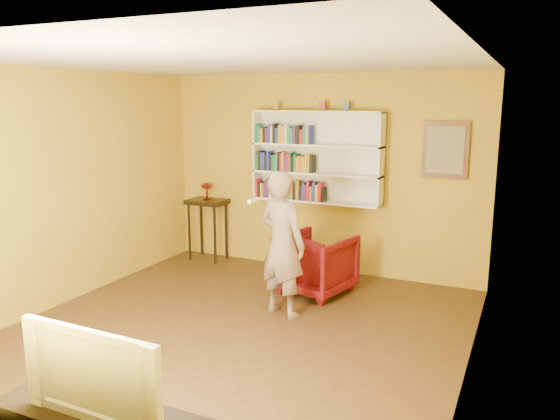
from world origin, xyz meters
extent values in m
cube|color=#422C15|center=(0.00, 0.00, -0.06)|extent=(5.30, 5.80, 0.12)
cube|color=#B49221|center=(0.00, 2.52, 1.35)|extent=(5.30, 0.04, 2.70)
cube|color=#B49221|center=(-2.27, 0.00, 1.35)|extent=(0.04, 5.80, 2.70)
cube|color=#B49221|center=(2.27, 0.00, 1.35)|extent=(0.04, 5.80, 2.70)
cube|color=silver|center=(0.00, 0.00, 2.73)|extent=(5.30, 5.80, 0.06)
cube|color=white|center=(0.00, 2.48, 1.60)|extent=(1.80, 0.03, 1.20)
cube|color=white|center=(-0.89, 2.35, 1.60)|extent=(0.03, 0.28, 1.20)
cube|color=white|center=(0.89, 2.35, 1.60)|extent=(0.03, 0.28, 1.20)
cube|color=white|center=(0.00, 2.35, 1.00)|extent=(1.80, 0.28, 0.03)
cube|color=white|center=(0.00, 2.35, 1.38)|extent=(1.80, 0.28, 0.03)
cube|color=white|center=(0.00, 2.35, 1.76)|extent=(1.80, 0.28, 0.03)
cube|color=white|center=(0.00, 2.35, 2.20)|extent=(1.80, 0.28, 0.03)
cube|color=red|center=(-0.85, 2.30, 1.14)|extent=(0.02, 0.16, 0.25)
cube|color=black|center=(-0.81, 2.31, 1.12)|extent=(0.04, 0.18, 0.20)
cube|color=gold|center=(-0.77, 2.31, 1.11)|extent=(0.04, 0.19, 0.20)
cube|color=#4B2062|center=(-0.72, 2.31, 1.12)|extent=(0.04, 0.19, 0.21)
cube|color=#4B2062|center=(-0.68, 2.29, 1.15)|extent=(0.04, 0.15, 0.27)
cube|color=white|center=(-0.63, 2.31, 1.12)|extent=(0.04, 0.18, 0.21)
cube|color=gold|center=(-0.59, 2.30, 1.14)|extent=(0.02, 0.17, 0.26)
cube|color=gold|center=(-0.55, 2.29, 1.13)|extent=(0.04, 0.14, 0.23)
cube|color=#186E3E|center=(-0.52, 2.29, 1.11)|extent=(0.03, 0.14, 0.19)
cube|color=#227F76|center=(-0.49, 2.30, 1.14)|extent=(0.02, 0.15, 0.26)
cube|color=#22309D|center=(-0.45, 2.29, 1.14)|extent=(0.04, 0.14, 0.26)
cube|color=#22309D|center=(-0.41, 2.31, 1.13)|extent=(0.03, 0.18, 0.23)
cube|color=#A0711D|center=(-0.38, 2.31, 1.14)|extent=(0.03, 0.18, 0.26)
cube|color=#186E3E|center=(-0.35, 2.31, 1.12)|extent=(0.03, 0.18, 0.21)
cube|color=#A0711D|center=(-0.31, 2.30, 1.14)|extent=(0.03, 0.16, 0.25)
cube|color=black|center=(-0.27, 2.30, 1.14)|extent=(0.04, 0.16, 0.25)
cube|color=#A0711D|center=(-0.23, 2.29, 1.15)|extent=(0.04, 0.14, 0.27)
cube|color=black|center=(-0.19, 2.29, 1.11)|extent=(0.04, 0.14, 0.20)
cube|color=#22309D|center=(-0.14, 2.31, 1.13)|extent=(0.04, 0.19, 0.24)
cube|color=#4B2062|center=(-0.11, 2.30, 1.12)|extent=(0.03, 0.17, 0.22)
cube|color=red|center=(-0.07, 2.30, 1.15)|extent=(0.03, 0.17, 0.27)
cube|color=#A0711D|center=(-0.03, 2.29, 1.11)|extent=(0.03, 0.15, 0.20)
cube|color=#22309D|center=(0.01, 2.31, 1.14)|extent=(0.04, 0.19, 0.26)
cube|color=gold|center=(0.05, 2.31, 1.13)|extent=(0.04, 0.19, 0.22)
cube|color=red|center=(0.10, 2.30, 1.14)|extent=(0.04, 0.16, 0.26)
cube|color=black|center=(0.13, 2.30, 1.11)|extent=(0.02, 0.16, 0.19)
cube|color=#186E3E|center=(-0.84, 2.31, 1.50)|extent=(0.04, 0.19, 0.21)
cube|color=black|center=(-0.80, 2.30, 1.53)|extent=(0.03, 0.17, 0.27)
cube|color=#22309D|center=(-0.77, 2.30, 1.52)|extent=(0.03, 0.16, 0.25)
cube|color=#22309D|center=(-0.74, 2.30, 1.52)|extent=(0.03, 0.17, 0.24)
cube|color=black|center=(-0.71, 2.31, 1.50)|extent=(0.03, 0.19, 0.22)
cube|color=#22309D|center=(-0.67, 2.30, 1.52)|extent=(0.04, 0.16, 0.26)
cube|color=black|center=(-0.63, 2.30, 1.51)|extent=(0.04, 0.15, 0.23)
cube|color=#186E3E|center=(-0.59, 2.30, 1.50)|extent=(0.03, 0.15, 0.22)
cube|color=#227F76|center=(-0.55, 2.30, 1.51)|extent=(0.04, 0.16, 0.23)
cube|color=black|center=(-0.51, 2.31, 1.52)|extent=(0.03, 0.18, 0.26)
cube|color=red|center=(-0.48, 2.30, 1.52)|extent=(0.03, 0.16, 0.25)
cube|color=gold|center=(-0.44, 2.29, 1.53)|extent=(0.03, 0.15, 0.26)
cube|color=#4B2062|center=(-0.41, 2.31, 1.51)|extent=(0.04, 0.17, 0.24)
cube|color=red|center=(-0.37, 2.31, 1.52)|extent=(0.03, 0.18, 0.25)
cube|color=#186E3E|center=(-0.34, 2.31, 1.53)|extent=(0.02, 0.17, 0.27)
cube|color=black|center=(-0.30, 2.31, 1.50)|extent=(0.03, 0.19, 0.22)
cube|color=#186E3E|center=(-0.27, 2.31, 1.52)|extent=(0.03, 0.18, 0.24)
cube|color=gold|center=(-0.23, 2.30, 1.50)|extent=(0.03, 0.15, 0.21)
cube|color=#A0711D|center=(-0.19, 2.31, 1.51)|extent=(0.04, 0.19, 0.22)
cube|color=gold|center=(-0.15, 2.29, 1.50)|extent=(0.04, 0.15, 0.21)
cube|color=gold|center=(-0.11, 2.30, 1.52)|extent=(0.03, 0.15, 0.24)
cube|color=gold|center=(-0.07, 2.29, 1.52)|extent=(0.03, 0.14, 0.26)
cube|color=black|center=(-0.03, 2.30, 1.51)|extent=(0.03, 0.15, 0.23)
cube|color=#186E3E|center=(-0.85, 2.30, 1.90)|extent=(0.03, 0.16, 0.26)
cube|color=#227F76|center=(-0.81, 2.29, 1.89)|extent=(0.03, 0.15, 0.24)
cube|color=gold|center=(-0.77, 2.31, 1.87)|extent=(0.04, 0.19, 0.19)
cube|color=black|center=(-0.73, 2.30, 1.88)|extent=(0.04, 0.16, 0.22)
cube|color=#4B2062|center=(-0.69, 2.31, 1.88)|extent=(0.03, 0.19, 0.20)
cube|color=#22309D|center=(-0.65, 2.30, 1.90)|extent=(0.04, 0.17, 0.25)
cube|color=white|center=(-0.61, 2.31, 1.89)|extent=(0.02, 0.18, 0.24)
cube|color=black|center=(-0.58, 2.30, 1.91)|extent=(0.03, 0.15, 0.26)
cube|color=#22309D|center=(-0.54, 2.31, 1.88)|extent=(0.04, 0.17, 0.21)
cube|color=gold|center=(-0.49, 2.30, 1.89)|extent=(0.04, 0.16, 0.24)
cube|color=gold|center=(-0.44, 2.30, 1.89)|extent=(0.04, 0.16, 0.23)
cube|color=white|center=(-0.40, 2.30, 1.90)|extent=(0.03, 0.16, 0.25)
cube|color=#227F76|center=(-0.36, 2.29, 1.89)|extent=(0.04, 0.15, 0.23)
cube|color=#227F76|center=(-0.32, 2.30, 1.88)|extent=(0.03, 0.16, 0.21)
cube|color=#4B2062|center=(-0.27, 2.31, 1.89)|extent=(0.04, 0.18, 0.23)
cube|color=black|center=(-0.23, 2.29, 1.90)|extent=(0.04, 0.15, 0.25)
cube|color=red|center=(-0.18, 2.30, 1.87)|extent=(0.04, 0.15, 0.19)
cube|color=#227F76|center=(-0.14, 2.30, 1.88)|extent=(0.03, 0.15, 0.22)
cube|color=gold|center=(-0.10, 2.30, 1.89)|extent=(0.03, 0.16, 0.23)
cube|color=#22309D|center=(-0.06, 2.31, 1.90)|extent=(0.02, 0.17, 0.25)
cube|color=olive|center=(-0.58, 2.35, 2.26)|extent=(0.07, 0.07, 0.10)
cube|color=#9F3A35|center=(0.08, 2.35, 2.27)|extent=(0.08, 0.08, 0.12)
cube|color=#4A637B|center=(0.40, 2.35, 2.27)|extent=(0.08, 0.08, 0.11)
cube|color=#593319|center=(1.65, 2.46, 1.75)|extent=(0.55, 0.04, 0.70)
cube|color=gray|center=(1.65, 2.44, 1.75)|extent=(0.45, 0.02, 0.58)
cylinder|color=black|center=(-1.90, 2.09, 0.42)|extent=(0.04, 0.04, 0.85)
cylinder|color=black|center=(-1.46, 2.09, 0.42)|extent=(0.04, 0.04, 0.85)
cylinder|color=black|center=(-1.90, 2.41, 0.42)|extent=(0.04, 0.04, 0.85)
cylinder|color=black|center=(-1.46, 2.41, 0.42)|extent=(0.04, 0.04, 0.85)
cube|color=black|center=(-1.68, 2.25, 0.88)|extent=(0.55, 0.42, 0.06)
cylinder|color=maroon|center=(-1.68, 2.25, 0.92)|extent=(0.11, 0.11, 0.02)
cylinder|color=maroon|center=(-1.68, 2.25, 0.99)|extent=(0.03, 0.03, 0.14)
ellipsoid|color=maroon|center=(-1.68, 2.25, 1.11)|extent=(0.15, 0.15, 0.10)
cylinder|color=#FFE3AE|center=(-1.61, 2.25, 1.10)|extent=(0.01, 0.01, 0.11)
cylinder|color=#FFE3AE|center=(-1.62, 2.29, 1.10)|extent=(0.01, 0.01, 0.11)
cylinder|color=#FFE3AE|center=(-1.65, 2.31, 1.10)|extent=(0.01, 0.01, 0.11)
cylinder|color=#FFE3AE|center=(-1.68, 2.32, 1.10)|extent=(0.01, 0.01, 0.11)
cylinder|color=#FFE3AE|center=(-1.72, 2.31, 1.10)|extent=(0.01, 0.01, 0.11)
cylinder|color=#FFE3AE|center=(-1.75, 2.29, 1.10)|extent=(0.01, 0.01, 0.11)
cylinder|color=#FFE3AE|center=(-1.76, 2.25, 1.10)|extent=(0.01, 0.01, 0.11)
cylinder|color=#FFE3AE|center=(-1.75, 2.21, 1.10)|extent=(0.01, 0.01, 0.11)
cylinder|color=#FFE3AE|center=(-1.72, 2.19, 1.10)|extent=(0.01, 0.01, 0.11)
cylinder|color=#FFE3AE|center=(-1.68, 2.18, 1.10)|extent=(0.01, 0.01, 0.11)
cylinder|color=#FFE3AE|center=(-1.65, 2.19, 1.10)|extent=(0.01, 0.01, 0.11)
cylinder|color=#FFE3AE|center=(-1.62, 2.21, 1.10)|extent=(0.01, 0.01, 0.11)
imported|color=#4F050F|center=(0.31, 1.57, 0.37)|extent=(0.97, 0.98, 0.74)
imported|color=#80685D|center=(0.23, 0.76, 0.81)|extent=(0.67, 0.54, 1.62)
cube|color=white|center=(0.05, 0.41, 1.34)|extent=(0.04, 0.15, 0.04)
imported|color=black|center=(0.46, -2.25, 0.81)|extent=(0.99, 0.15, 0.57)
camera|label=1|loc=(2.64, -4.47, 2.35)|focal=35.00mm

